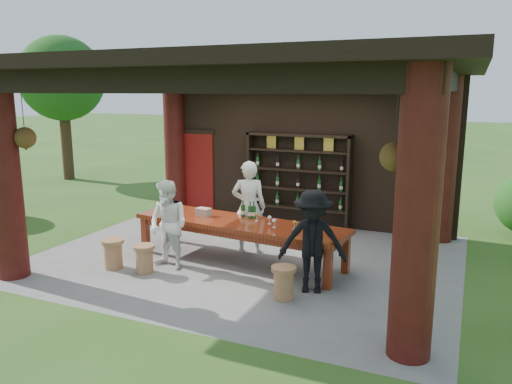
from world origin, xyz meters
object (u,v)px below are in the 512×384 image
at_px(guest_woman, 169,225).
at_px(guest_man, 313,242).
at_px(stool_far_left, 113,253).
at_px(host, 249,207).
at_px(wine_shelf, 298,180).
at_px(tasting_table, 240,227).
at_px(stool_near_left, 144,258).
at_px(napkin_basket, 203,212).
at_px(stool_near_right, 284,282).

xyz_separation_m(guest_woman, guest_man, (2.56, -0.02, 0.03)).
bearing_deg(stool_far_left, host, 44.33).
distance_m(wine_shelf, stool_far_left, 4.45).
distance_m(tasting_table, stool_far_left, 2.22).
bearing_deg(stool_near_left, napkin_basket, 69.73).
bearing_deg(host, stool_near_left, 37.33).
bearing_deg(napkin_basket, guest_man, -20.20).
distance_m(guest_man, napkin_basket, 2.52).
bearing_deg(guest_man, host, 125.19).
distance_m(stool_near_right, stool_far_left, 3.14).
bearing_deg(stool_near_right, stool_near_left, 178.47).
bearing_deg(guest_woman, napkin_basket, 86.46).
bearing_deg(guest_man, tasting_table, 138.11).
bearing_deg(stool_far_left, napkin_basket, 49.74).
xyz_separation_m(stool_far_left, guest_man, (3.44, 0.40, 0.52)).
xyz_separation_m(tasting_table, stool_near_left, (-1.23, -1.13, -0.38)).
bearing_deg(stool_near_right, napkin_basket, 147.92).
relative_size(wine_shelf, guest_man, 1.50).
xyz_separation_m(stool_near_left, host, (1.16, 1.70, 0.62)).
distance_m(stool_near_left, stool_far_left, 0.62).
relative_size(wine_shelf, stool_near_left, 4.95).
bearing_deg(stool_near_right, host, 127.61).
height_order(tasting_table, stool_far_left, tasting_table).
distance_m(wine_shelf, stool_near_left, 4.18).
relative_size(wine_shelf, guest_woman, 1.55).
height_order(wine_shelf, napkin_basket, wine_shelf).
distance_m(stool_near_right, napkin_basket, 2.50).
xyz_separation_m(tasting_table, guest_woman, (-0.98, -0.76, 0.13)).
height_order(guest_man, napkin_basket, guest_man).
distance_m(stool_near_left, guest_man, 2.89).
distance_m(wine_shelf, guest_woman, 3.68).
height_order(stool_near_left, napkin_basket, napkin_basket).
height_order(stool_far_left, guest_woman, guest_woman).
height_order(stool_far_left, guest_man, guest_man).
relative_size(host, guest_man, 1.11).
xyz_separation_m(wine_shelf, stool_near_left, (-1.38, -3.86, -0.79)).
distance_m(stool_near_left, host, 2.15).
xyz_separation_m(guest_woman, napkin_basket, (0.20, 0.85, 0.05)).
relative_size(tasting_table, guest_woman, 2.61).
bearing_deg(stool_near_right, wine_shelf, 106.12).
bearing_deg(wine_shelf, guest_woman, -107.94).
distance_m(stool_far_left, guest_man, 3.50).
height_order(wine_shelf, host, wine_shelf).
bearing_deg(guest_woman, guest_man, 9.21).
height_order(stool_far_left, host, host).
bearing_deg(guest_man, guest_woman, 163.80).
height_order(guest_woman, napkin_basket, guest_woman).
relative_size(guest_man, napkin_basket, 6.09).
bearing_deg(host, guest_man, 122.70).
xyz_separation_m(tasting_table, guest_man, (1.58, -0.77, 0.15)).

